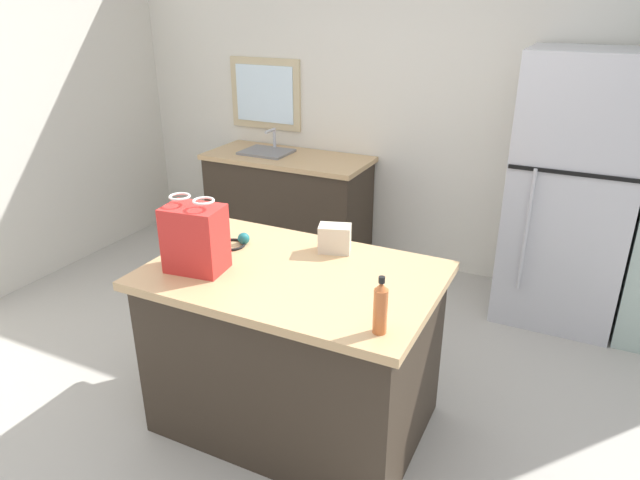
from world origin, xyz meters
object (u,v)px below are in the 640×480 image
(kitchen_island, at_px, (294,349))
(small_box, at_px, (335,239))
(shopping_bag, at_px, (195,238))
(refrigerator, at_px, (571,192))
(ear_defenders, at_px, (231,242))
(bottle, at_px, (380,308))

(kitchen_island, xyz_separation_m, small_box, (0.08, 0.30, 0.51))
(shopping_bag, bearing_deg, refrigerator, 52.35)
(small_box, bearing_deg, kitchen_island, -105.04)
(refrigerator, relative_size, shopping_bag, 4.96)
(refrigerator, bearing_deg, kitchen_island, -121.52)
(refrigerator, height_order, shopping_bag, refrigerator)
(shopping_bag, height_order, small_box, shopping_bag)
(shopping_bag, distance_m, small_box, 0.71)
(refrigerator, distance_m, shopping_bag, 2.52)
(shopping_bag, distance_m, ear_defenders, 0.34)
(refrigerator, xyz_separation_m, ear_defenders, (-1.55, -1.69, -0.00))
(refrigerator, bearing_deg, shopping_bag, -127.65)
(kitchen_island, distance_m, refrigerator, 2.18)
(shopping_bag, relative_size, ear_defenders, 1.73)
(shopping_bag, bearing_deg, small_box, 43.64)
(small_box, bearing_deg, refrigerator, 55.68)
(shopping_bag, bearing_deg, kitchen_island, 22.84)
(kitchen_island, xyz_separation_m, bottle, (0.57, -0.32, 0.55))
(bottle, bearing_deg, small_box, 127.64)
(small_box, distance_m, ear_defenders, 0.55)
(kitchen_island, distance_m, shopping_bag, 0.76)
(kitchen_island, relative_size, ear_defenders, 6.57)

